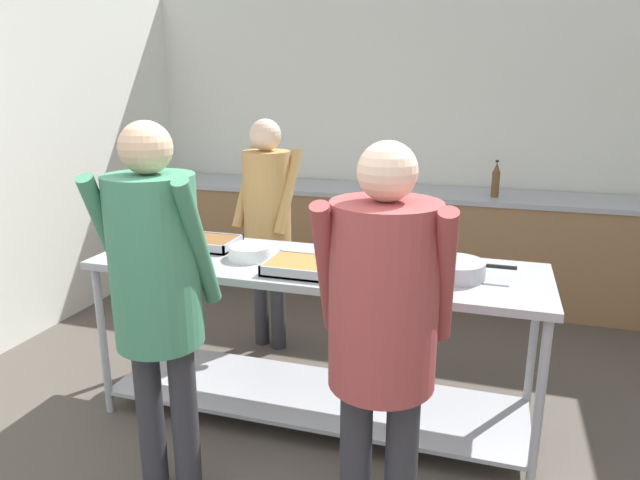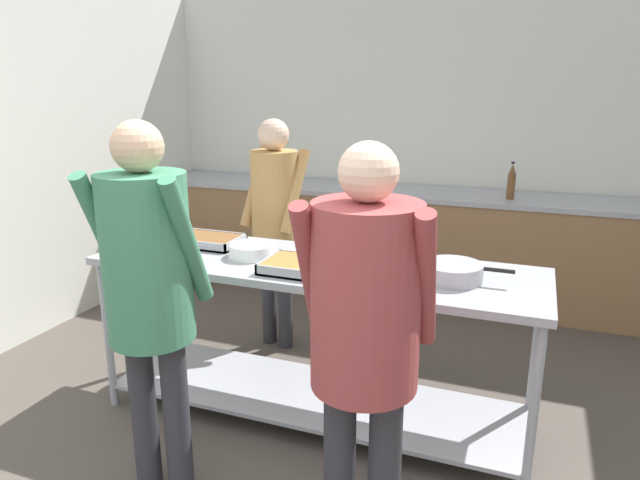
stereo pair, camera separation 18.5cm
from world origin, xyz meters
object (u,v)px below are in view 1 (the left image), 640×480
cook_behind_counter (267,210)px  sauce_pan (455,269)px  broccoli_bowl (383,255)px  guest_serving_left (156,281)px  water_bottle (496,180)px  serving_tray_vegetables (201,242)px  serving_tray_roast (304,267)px  guest_serving_right (383,318)px  plate_stack (251,252)px

cook_behind_counter → sauce_pan: bearing=-31.1°
broccoli_bowl → guest_serving_left: size_ratio=0.15×
guest_serving_left → water_bottle: size_ratio=5.72×
serving_tray_vegetables → cook_behind_counter: (0.15, 0.66, 0.06)m
serving_tray_roast → cook_behind_counter: size_ratio=0.23×
broccoli_bowl → sauce_pan: 0.41m
sauce_pan → broccoli_bowl: bearing=160.0°
serving_tray_vegetables → guest_serving_right: (1.26, -0.94, 0.07)m
cook_behind_counter → water_bottle: bearing=41.0°
serving_tray_roast → guest_serving_left: guest_serving_left is taller
water_bottle → plate_stack: bearing=-121.1°
water_bottle → sauce_pan: bearing=-94.4°
broccoli_bowl → guest_serving_left: guest_serving_left is taller
serving_tray_vegetables → guest_serving_right: bearing=-36.8°
serving_tray_roast → water_bottle: (0.90, 2.19, 0.13)m
guest_serving_right → water_bottle: 2.90m
broccoli_bowl → guest_serving_right: 0.97m
guest_serving_left → broccoli_bowl: bearing=50.7°
serving_tray_vegetables → serving_tray_roast: 0.76m
sauce_pan → serving_tray_vegetables: bearing=175.1°
serving_tray_vegetables → guest_serving_left: guest_serving_left is taller
serving_tray_vegetables → plate_stack: 0.39m
plate_stack → sauce_pan: 1.08m
water_bottle → serving_tray_roast: bearing=-112.2°
serving_tray_roast → broccoli_bowl: 0.44m
sauce_pan → guest_serving_left: (-1.15, -0.80, 0.09)m
sauce_pan → serving_tray_roast: bearing=-170.4°
guest_serving_left → water_bottle: guest_serving_left is taller
serving_tray_roast → cook_behind_counter: 1.08m
cook_behind_counter → serving_tray_vegetables: bearing=-102.5°
serving_tray_vegetables → guest_serving_right: guest_serving_right is taller
serving_tray_vegetables → sauce_pan: (1.46, -0.13, 0.02)m
serving_tray_vegetables → serving_tray_roast: (0.72, -0.25, 0.00)m
broccoli_bowl → water_bottle: bearing=74.3°
serving_tray_roast → sauce_pan: sauce_pan is taller
sauce_pan → guest_serving_right: guest_serving_right is taller
cook_behind_counter → guest_serving_right: bearing=-55.3°
serving_tray_roast → guest_serving_right: 0.88m
serving_tray_roast → sauce_pan: 0.75m
plate_stack → water_bottle: water_bottle is taller
serving_tray_vegetables → water_bottle: water_bottle is taller
serving_tray_vegetables → plate_stack: (0.37, -0.12, 0.01)m
plate_stack → guest_serving_left: 0.81m
broccoli_bowl → cook_behind_counter: size_ratio=0.16×
serving_tray_roast → guest_serving_right: guest_serving_right is taller
cook_behind_counter → broccoli_bowl: bearing=-35.0°
serving_tray_roast → guest_serving_right: size_ratio=0.23×
guest_serving_right → cook_behind_counter: 1.95m
plate_stack → serving_tray_vegetables: bearing=161.6°
plate_stack → guest_serving_left: (-0.07, -0.80, 0.10)m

